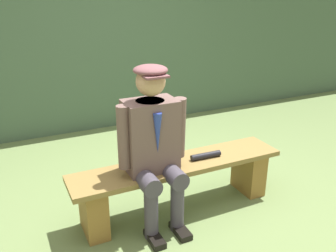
{
  "coord_description": "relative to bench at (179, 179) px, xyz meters",
  "views": [
    {
      "loc": [
        1.27,
        2.44,
        1.85
      ],
      "look_at": [
        0.1,
        0.0,
        0.81
      ],
      "focal_mm": 38.47,
      "sensor_mm": 36.0,
      "label": 1
    }
  ],
  "objects": [
    {
      "name": "ground_plane",
      "position": [
        0.0,
        0.0,
        -0.3
      ],
      "size": [
        30.0,
        30.0,
        0.0
      ],
      "primitive_type": "plane",
      "color": "#627744"
    },
    {
      "name": "stadium_wall",
      "position": [
        0.0,
        -2.38,
        0.6
      ],
      "size": [
        12.0,
        0.24,
        1.8
      ],
      "primitive_type": "cube",
      "color": "#405840",
      "rests_on": "ground"
    },
    {
      "name": "rolled_magazine",
      "position": [
        -0.25,
        0.03,
        0.19
      ],
      "size": [
        0.28,
        0.06,
        0.05
      ],
      "primitive_type": "cylinder",
      "rotation": [
        0.0,
        1.57,
        -0.04
      ],
      "color": "black",
      "rests_on": "bench"
    },
    {
      "name": "seated_man",
      "position": [
        0.26,
        0.05,
        0.43
      ],
      "size": [
        0.58,
        0.57,
        1.33
      ],
      "color": "brown",
      "rests_on": "ground"
    },
    {
      "name": "bench",
      "position": [
        0.0,
        0.0,
        0.0
      ],
      "size": [
        1.88,
        0.39,
        0.46
      ],
      "color": "olive",
      "rests_on": "ground"
    }
  ]
}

